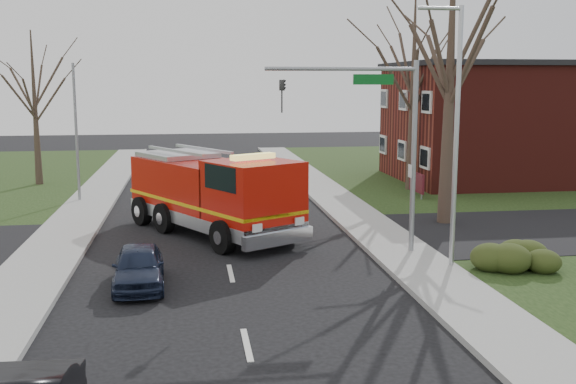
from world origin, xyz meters
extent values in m
plane|color=black|center=(0.00, 0.00, 0.00)|extent=(120.00, 120.00, 0.00)
cube|color=gray|center=(6.20, 0.00, 0.07)|extent=(2.40, 80.00, 0.15)
cube|color=gray|center=(-6.20, 0.00, 0.07)|extent=(2.40, 80.00, 0.15)
cube|color=maroon|center=(19.00, 18.00, 3.50)|extent=(15.00, 10.00, 7.00)
cube|color=black|center=(19.00, 18.00, 7.10)|extent=(15.40, 10.40, 0.30)
cube|color=silver|center=(11.45, 18.00, 2.00)|extent=(0.12, 1.40, 1.20)
cube|color=#56141E|center=(10.50, 12.50, 0.90)|extent=(0.12, 2.00, 1.00)
cylinder|color=gray|center=(10.50, 11.70, 0.45)|extent=(0.08, 0.08, 0.90)
cylinder|color=gray|center=(10.50, 13.30, 0.45)|extent=(0.08, 0.08, 0.90)
ellipsoid|color=#2E3E16|center=(9.00, -1.00, 0.58)|extent=(2.80, 2.00, 0.90)
cone|color=#3C2E23|center=(9.50, 6.00, 6.00)|extent=(0.64, 0.64, 12.00)
cone|color=#3C2E23|center=(11.00, 15.00, 5.25)|extent=(0.56, 0.56, 10.50)
cone|color=#3C2E23|center=(-10.00, 20.00, 4.50)|extent=(0.44, 0.44, 9.00)
cylinder|color=gray|center=(6.50, 1.50, 3.40)|extent=(0.18, 0.18, 6.80)
cylinder|color=gray|center=(3.90, 1.50, 6.50)|extent=(5.20, 0.14, 0.14)
cube|color=#0C591E|center=(5.00, 1.50, 6.15)|extent=(1.40, 0.06, 0.35)
imported|color=black|center=(1.90, 1.50, 6.15)|extent=(0.22, 0.18, 1.10)
cylinder|color=#B7BABF|center=(7.20, -0.50, 4.20)|extent=(0.16, 0.16, 8.40)
cylinder|color=#B7BABF|center=(6.50, -0.50, 8.30)|extent=(1.40, 0.12, 0.12)
cylinder|color=gray|center=(-6.80, 14.00, 3.50)|extent=(0.14, 0.14, 7.00)
cube|color=#B51108|center=(-1.05, 7.05, 1.72)|extent=(5.39, 6.43, 2.33)
cube|color=#B51108|center=(1.07, 3.41, 1.88)|extent=(3.94, 3.94, 2.66)
cube|color=#B7BABF|center=(-0.38, 5.90, 0.78)|extent=(6.86, 8.93, 0.50)
cube|color=#E5B20C|center=(-0.38, 5.90, 1.39)|extent=(6.87, 8.94, 0.13)
cube|color=black|center=(1.68, 2.35, 2.72)|extent=(2.29, 1.40, 0.94)
cube|color=#E5D866|center=(1.07, 3.41, 3.38)|extent=(1.73, 1.23, 0.20)
cylinder|color=black|center=(-0.12, 2.58, 0.61)|extent=(0.95, 1.25, 1.22)
cylinder|color=black|center=(2.37, 4.04, 0.61)|extent=(0.95, 1.25, 1.22)
cylinder|color=black|center=(-3.30, 8.04, 0.61)|extent=(0.95, 1.25, 1.22)
cylinder|color=black|center=(-0.81, 9.50, 0.61)|extent=(0.95, 1.25, 1.22)
imported|color=#192137|center=(-2.80, -1.00, 0.63)|extent=(1.63, 3.74, 1.25)
camera|label=1|loc=(-1.22, -20.89, 6.06)|focal=42.00mm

